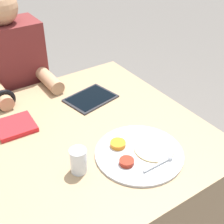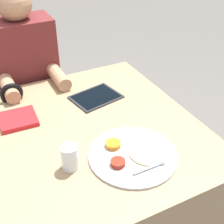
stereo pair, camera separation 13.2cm
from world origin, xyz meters
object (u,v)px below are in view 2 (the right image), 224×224
object	(u,v)px
red_notebook	(18,119)
tablet_device	(96,97)
drinking_glass	(70,157)
thali_tray	(133,155)
person_diner	(31,99)

from	to	relation	value
red_notebook	tablet_device	distance (m)	0.38
tablet_device	drinking_glass	world-z (taller)	drinking_glass
red_notebook	tablet_device	xyz separation A→B (m)	(0.38, 0.02, -0.00)
tablet_device	thali_tray	bearing A→B (deg)	-95.94
thali_tray	tablet_device	size ratio (longest dim) A/B	1.33
thali_tray	drinking_glass	bearing A→B (deg)	167.26
tablet_device	drinking_glass	xyz separation A→B (m)	(-0.28, -0.39, 0.04)
tablet_device	person_diner	bearing A→B (deg)	119.88
thali_tray	person_diner	distance (m)	0.90
tablet_device	drinking_glass	distance (m)	0.48
red_notebook	person_diner	distance (m)	0.49
red_notebook	drinking_glass	xyz separation A→B (m)	(0.10, -0.37, 0.04)
thali_tray	tablet_device	xyz separation A→B (m)	(0.05, 0.44, -0.00)
person_diner	drinking_glass	bearing A→B (deg)	-92.86
red_notebook	person_diner	xyz separation A→B (m)	(0.14, 0.44, -0.18)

